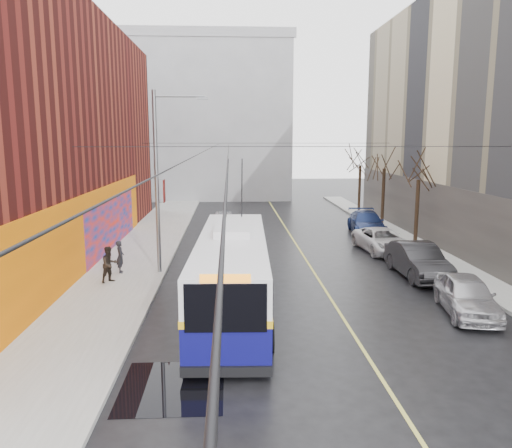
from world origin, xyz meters
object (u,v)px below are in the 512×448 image
(tree_near, at_px, (419,167))
(parked_car_d, at_px, (367,223))
(tree_far, at_px, (361,157))
(streetlight_pole, at_px, (160,178))
(trolleybus, at_px, (232,271))
(parked_car_b, at_px, (418,260))
(pedestrian_b, at_px, (109,264))
(parked_car_c, at_px, (382,240))
(tree_mid, at_px, (385,158))
(parked_car_a, at_px, (467,295))
(following_car, at_px, (224,222))
(pedestrian_a, at_px, (120,257))

(tree_near, relative_size, parked_car_d, 1.17)
(tree_near, distance_m, tree_far, 14.00)
(streetlight_pole, distance_m, tree_near, 16.28)
(trolleybus, relative_size, parked_car_b, 2.42)
(parked_car_d, height_order, pedestrian_b, pedestrian_b)
(parked_car_b, distance_m, parked_car_d, 11.30)
(parked_car_c, xyz_separation_m, pedestrian_b, (-14.68, -6.16, 0.29))
(streetlight_pole, xyz_separation_m, parked_car_b, (12.57, -1.15, -4.01))
(tree_mid, relative_size, parked_car_a, 1.51)
(parked_car_a, bearing_deg, tree_mid, 91.98)
(tree_mid, xyz_separation_m, parked_car_d, (-2.01, -2.86, -4.46))
(streetlight_pole, height_order, following_car, streetlight_pole)
(streetlight_pole, relative_size, parked_car_c, 1.79)
(tree_mid, height_order, parked_car_a, tree_mid)
(parked_car_a, distance_m, parked_car_d, 16.55)
(following_car, height_order, pedestrian_b, pedestrian_b)
(tree_mid, height_order, pedestrian_b, tree_mid)
(parked_car_b, distance_m, pedestrian_a, 14.67)
(tree_far, xyz_separation_m, trolleybus, (-11.69, -25.53, -3.54))
(pedestrian_b, bearing_deg, parked_car_a, -63.34)
(parked_car_a, height_order, parked_car_b, parked_car_b)
(parked_car_d, xyz_separation_m, pedestrian_b, (-15.32, -11.91, 0.20))
(pedestrian_a, bearing_deg, trolleybus, -147.66)
(following_car, relative_size, pedestrian_a, 2.87)
(tree_near, relative_size, parked_car_a, 1.44)
(following_car, distance_m, pedestrian_b, 13.80)
(parked_car_d, bearing_deg, parked_car_b, -87.22)
(tree_near, distance_m, tree_mid, 7.01)
(tree_near, relative_size, tree_far, 0.97)
(tree_far, relative_size, pedestrian_a, 4.09)
(parked_car_a, bearing_deg, following_car, 128.50)
(tree_far, relative_size, trolleybus, 0.54)
(streetlight_pole, xyz_separation_m, pedestrian_b, (-2.19, -1.77, -3.85))
(tree_mid, height_order, pedestrian_a, tree_mid)
(following_car, bearing_deg, tree_near, -23.66)
(parked_car_d, distance_m, pedestrian_b, 19.41)
(parked_car_b, relative_size, pedestrian_b, 3.00)
(tree_near, bearing_deg, tree_far, 90.00)
(streetlight_pole, distance_m, tree_far, 25.09)
(trolleybus, distance_m, parked_car_c, 13.45)
(parked_car_c, bearing_deg, parked_car_a, -95.31)
(tree_mid, xyz_separation_m, tree_far, (0.00, 7.00, -0.11))
(parked_car_a, xyz_separation_m, pedestrian_a, (-14.56, 6.31, 0.20))
(streetlight_pole, bearing_deg, tree_far, 52.88)
(streetlight_pole, bearing_deg, parked_car_b, -5.21)
(streetlight_pole, height_order, parked_car_a, streetlight_pole)
(pedestrian_a, xyz_separation_m, pedestrian_b, (-0.13, -1.68, 0.04))
(tree_mid, xyz_separation_m, pedestrian_b, (-17.33, -14.77, -4.26))
(parked_car_a, bearing_deg, trolleybus, -175.70)
(parked_car_d, bearing_deg, tree_near, -58.49)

